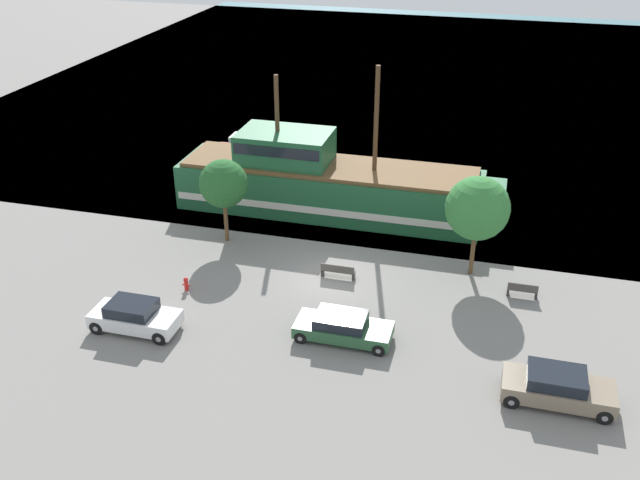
% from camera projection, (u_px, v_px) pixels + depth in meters
% --- Properties ---
extents(ground_plane, '(160.00, 160.00, 0.00)m').
position_uv_depth(ground_plane, '(330.00, 278.00, 39.02)').
color(ground_plane, gray).
extents(water_surface, '(80.00, 80.00, 0.00)m').
position_uv_depth(water_surface, '(432.00, 77.00, 76.67)').
color(water_surface, teal).
rests_on(water_surface, ground).
extents(pirate_ship, '(20.79, 4.83, 9.72)m').
position_uv_depth(pirate_ship, '(326.00, 183.00, 45.94)').
color(pirate_ship, '#1E5633').
rests_on(pirate_ship, water_surface).
extents(moored_boat_dockside, '(6.12, 1.95, 2.08)m').
position_uv_depth(moored_boat_dockside, '(252.00, 153.00, 54.08)').
color(moored_boat_dockside, maroon).
rests_on(moored_boat_dockside, water_surface).
extents(parked_car_curb_front, '(4.27, 1.92, 1.50)m').
position_uv_depth(parked_car_curb_front, '(134.00, 316.00, 34.37)').
color(parked_car_curb_front, white).
rests_on(parked_car_curb_front, ground_plane).
extents(parked_car_curb_mid, '(4.60, 1.96, 1.31)m').
position_uv_depth(parked_car_curb_mid, '(343.00, 327.00, 33.71)').
color(parked_car_curb_mid, '#2D5B38').
rests_on(parked_car_curb_mid, ground_plane).
extents(parked_car_curb_rear, '(4.59, 2.00, 1.51)m').
position_uv_depth(parked_car_curb_rear, '(558.00, 387.00, 29.65)').
color(parked_car_curb_rear, '#7F705B').
rests_on(parked_car_curb_rear, ground_plane).
extents(fire_hydrant, '(0.42, 0.25, 0.76)m').
position_uv_depth(fire_hydrant, '(186.00, 283.00, 37.74)').
color(fire_hydrant, red).
rests_on(fire_hydrant, ground_plane).
extents(bench_promenade_east, '(1.87, 0.45, 0.85)m').
position_uv_depth(bench_promenade_east, '(338.00, 271.00, 38.86)').
color(bench_promenade_east, '#4C4742').
rests_on(bench_promenade_east, ground_plane).
extents(bench_promenade_west, '(1.54, 0.45, 0.85)m').
position_uv_depth(bench_promenade_west, '(523.00, 290.00, 37.12)').
color(bench_promenade_west, '#4C4742').
rests_on(bench_promenade_west, ground_plane).
extents(tree_row_east, '(2.85, 2.85, 5.13)m').
position_uv_depth(tree_row_east, '(223.00, 184.00, 41.31)').
color(tree_row_east, brown).
rests_on(tree_row_east, ground_plane).
extents(tree_row_mideast, '(3.44, 3.44, 5.70)m').
position_uv_depth(tree_row_mideast, '(478.00, 208.00, 37.67)').
color(tree_row_mideast, brown).
rests_on(tree_row_mideast, ground_plane).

